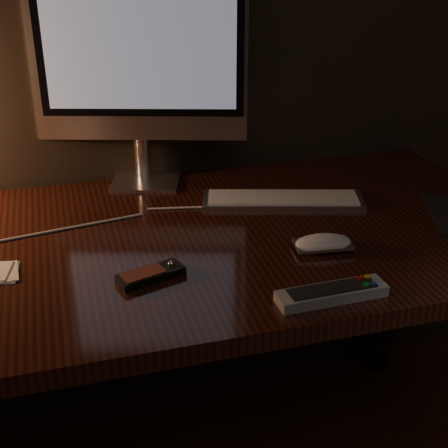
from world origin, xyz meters
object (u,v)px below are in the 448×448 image
object	(u,v)px
monitor	(139,56)
keyboard	(283,199)
tv_remote	(332,293)
mouse	(323,245)
media_remote	(151,274)
desk	(165,275)

from	to	relation	value
monitor	keyboard	size ratio (longest dim) A/B	1.41
keyboard	tv_remote	distance (m)	0.43
mouse	monitor	bearing A→B (deg)	129.42
keyboard	monitor	bearing A→B (deg)	160.72
keyboard	mouse	world-z (taller)	mouse
tv_remote	media_remote	bearing A→B (deg)	150.69
monitor	mouse	distance (m)	0.63
desk	tv_remote	distance (m)	0.47
desk	media_remote	world-z (taller)	media_remote
mouse	media_remote	distance (m)	0.36
monitor	mouse	size ratio (longest dim) A/B	4.64
desk	mouse	distance (m)	0.39
media_remote	keyboard	bearing A→B (deg)	18.76
desk	keyboard	distance (m)	0.34
media_remote	tv_remote	bearing A→B (deg)	-45.14
keyboard	tv_remote	xyz separation A→B (m)	(-0.07, -0.43, 0.00)
mouse	media_remote	bearing A→B (deg)	-169.92
desk	monitor	xyz separation A→B (m)	(0.01, 0.26, 0.45)
mouse	tv_remote	size ratio (longest dim) A/B	0.57
keyboard	tv_remote	bearing A→B (deg)	-82.83
monitor	tv_remote	distance (m)	0.75
monitor	tv_remote	bearing A→B (deg)	-53.62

